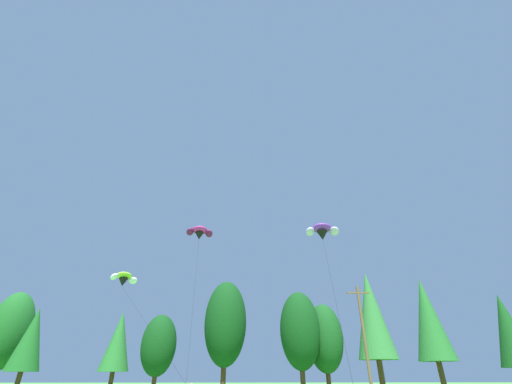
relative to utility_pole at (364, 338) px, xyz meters
name	(u,v)px	position (x,y,z in m)	size (l,w,h in m)	color
treeline_tree_a	(10,330)	(-41.72, 15.06, 2.23)	(5.08, 5.08, 12.13)	#472D19
treeline_tree_b	(31,339)	(-36.64, 11.57, 0.83)	(3.69, 3.69, 9.49)	#472D19
treeline_tree_c	(118,341)	(-27.33, 14.88, 0.88)	(3.71, 3.71, 9.57)	#472D19
treeline_tree_d	(159,345)	(-21.39, 12.11, 0.23)	(4.18, 4.18, 8.82)	#472D19
treeline_tree_e	(225,323)	(-13.49, 13.77, 3.00)	(5.42, 5.42, 13.40)	#472D19
treeline_tree_f	(300,330)	(-4.06, 11.85, 1.94)	(4.94, 4.94, 11.65)	#472D19
treeline_tree_g	(325,338)	(-0.68, 13.51, 1.20)	(4.61, 4.61, 10.42)	#472D19
treeline_tree_h	(372,314)	(5.54, 12.55, 3.98)	(4.79, 4.79, 14.51)	#472D19
treeline_tree_i	(428,318)	(13.61, 13.90, 3.68)	(4.69, 4.69, 14.02)	#472D19
treeline_tree_j	(509,330)	(20.77, 9.48, 1.80)	(4.03, 4.03, 11.04)	#472D19
utility_pole	(364,338)	(0.00, 0.00, 0.00)	(2.20, 0.26, 9.70)	brown
parafoil_kite_high_magenta	(200,233)	(-16.61, 5.43, 12.21)	(3.67, 13.95, 16.56)	#D12893
parafoil_kite_mid_purple	(322,231)	(-2.76, 0.39, 10.48)	(5.19, 17.16, 14.90)	purple
parafoil_kite_far_lime_white	(124,279)	(-23.79, 3.01, 5.95)	(10.54, 12.03, 10.24)	#93D633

